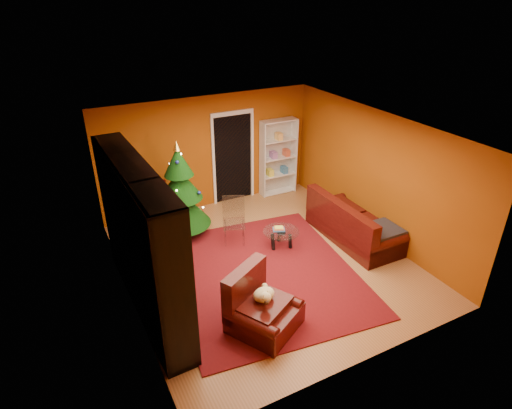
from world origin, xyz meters
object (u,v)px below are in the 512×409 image
sofa (355,219)px  coffee_table (281,239)px  christmas_tree (180,191)px  gift_box_green (193,215)px  armchair (265,308)px  media_unit (141,241)px  gift_box_red (196,215)px  acrylic_chair (234,224)px  gift_box_teal (142,231)px  dog (264,294)px  rug (263,274)px  white_bookshelf (278,158)px

sofa → coffee_table: sofa is taller
christmas_tree → sofa: bearing=-30.4°
gift_box_green → armchair: size_ratio=0.25×
media_unit → gift_box_red: bearing=52.2°
gift_box_red → sofa: (2.62, -2.21, 0.33)m
armchair → acrylic_chair: (0.62, 2.44, 0.04)m
gift_box_teal → gift_box_green: bearing=9.3°
dog → coffee_table: (1.36, 1.79, -0.40)m
christmas_tree → gift_box_red: size_ratio=8.45×
gift_box_green → sofa: bearing=-40.1°
acrylic_chair → gift_box_red: bearing=129.9°
rug → white_bookshelf: bearing=55.8°
rug → acrylic_chair: size_ratio=4.29×
coffee_table → acrylic_chair: 0.99m
rug → gift_box_green: size_ratio=14.89×
gift_box_red → dog: size_ratio=0.61×
dog → acrylic_chair: size_ratio=0.46×
acrylic_chair → sofa: bearing=-0.4°
rug → gift_box_red: 2.49m
christmas_tree → acrylic_chair: 1.27m
dog → coffee_table: 2.28m
coffee_table → acrylic_chair: bearing=142.3°
gift_box_teal → acrylic_chair: bearing=-33.8°
sofa → rug: bearing=96.6°
christmas_tree → rug: bearing=-68.4°
sofa → acrylic_chair: bearing=66.7°
white_bookshelf → dog: white_bookshelf is taller
gift_box_green → dog: size_ratio=0.63×
gift_box_green → armchair: 3.73m
gift_box_green → gift_box_red: size_ratio=1.03×
media_unit → christmas_tree: size_ratio=1.56×
gift_box_green → acrylic_chair: acrylic_chair is taller
gift_box_red → armchair: armchair is taller
sofa → gift_box_red: bearing=50.2°
armchair → white_bookshelf: bearing=28.5°
acrylic_chair → coffee_table: bearing=-14.4°
acrylic_chair → rug: bearing=-66.7°
media_unit → gift_box_green: bearing=53.9°
rug → media_unit: (-2.05, 0.14, 1.22)m
christmas_tree → gift_box_red: christmas_tree is taller
rug → gift_box_teal: bearing=125.0°
white_bookshelf → acrylic_chair: white_bookshelf is taller
rug → armchair: size_ratio=3.73×
dog → white_bookshelf: bearing=28.3°
white_bookshelf → media_unit: bearing=-144.3°
gift_box_green → rug: bearing=-80.2°
christmas_tree → gift_box_green: bearing=51.7°
gift_box_green → christmas_tree: bearing=-128.3°
rug → gift_box_red: gift_box_red is taller
christmas_tree → coffee_table: bearing=-41.7°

